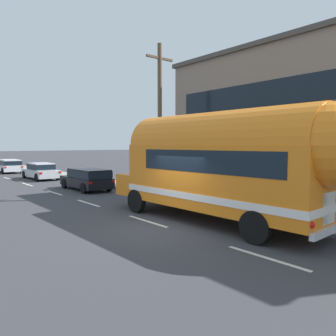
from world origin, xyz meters
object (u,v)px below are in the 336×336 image
object	(u,v)px
car_lead	(87,178)
car_third	(9,165)
utility_pole	(160,118)
painted_bus	(227,162)
car_second	(41,170)

from	to	relation	value
car_lead	car_third	distance (m)	17.16
utility_pole	painted_bus	xyz separation A→B (m)	(-2.31, -6.78, -2.12)
utility_pole	car_lead	xyz separation A→B (m)	(-2.11, 4.83, -3.63)
car_lead	car_second	xyz separation A→B (m)	(-0.06, 8.66, -0.05)
utility_pole	car_second	size ratio (longest dim) A/B	1.80
painted_bus	utility_pole	bearing A→B (deg)	71.14
painted_bus	car_third	bearing A→B (deg)	90.47
utility_pole	car_second	world-z (taller)	utility_pole
utility_pole	car_third	world-z (taller)	utility_pole
car_second	painted_bus	bearing A→B (deg)	-90.43
utility_pole	car_lead	distance (m)	6.40
painted_bus	car_lead	size ratio (longest dim) A/B	2.37
car_lead	car_third	world-z (taller)	same
painted_bus	car_lead	world-z (taller)	painted_bus
painted_bus	car_second	world-z (taller)	painted_bus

